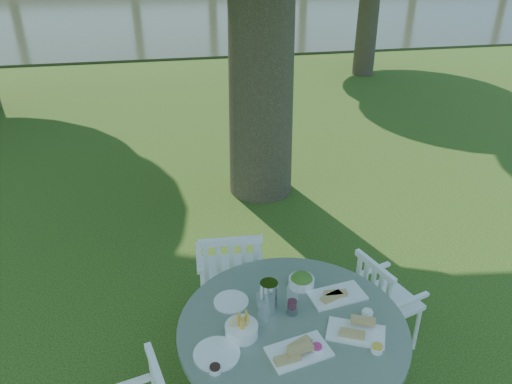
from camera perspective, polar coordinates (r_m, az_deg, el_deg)
ground at (r=4.85m, az=0.44°, el=-10.00°), size 140.00×140.00×0.00m
table at (r=3.30m, az=4.13°, el=-16.90°), size 1.43×1.43×0.82m
chair_ne at (r=4.01m, az=14.05°, el=-11.56°), size 0.50×0.52×0.83m
chair_nw at (r=4.02m, az=-2.94°, el=-9.17°), size 0.51×0.48×0.95m
tableware at (r=3.20m, az=2.66°, el=-13.64°), size 1.18×0.82×0.23m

